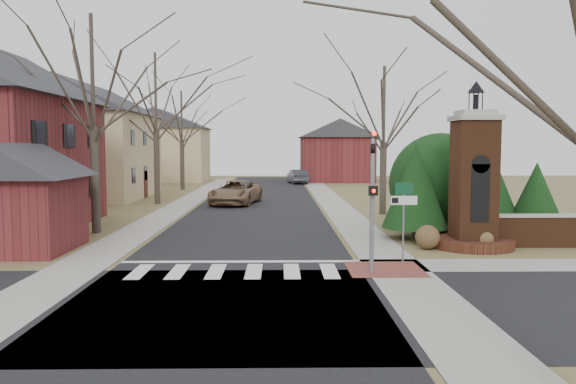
{
  "coord_description": "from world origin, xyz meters",
  "views": [
    {
      "loc": [
        1.4,
        -16.71,
        3.94
      ],
      "look_at": [
        1.77,
        6.0,
        2.11
      ],
      "focal_mm": 35.0,
      "sensor_mm": 36.0,
      "label": 1
    }
  ],
  "objects_px": {
    "sign_post": "(404,206)",
    "brick_gate_monument": "(473,193)",
    "traffic_signal_pole": "(372,191)",
    "pickup_truck": "(236,192)",
    "distant_car": "(298,176)"
  },
  "relations": [
    {
      "from": "traffic_signal_pole",
      "to": "distant_car",
      "type": "height_order",
      "value": "traffic_signal_pole"
    },
    {
      "from": "traffic_signal_pole",
      "to": "sign_post",
      "type": "bearing_deg",
      "value": 47.57
    },
    {
      "from": "traffic_signal_pole",
      "to": "distant_car",
      "type": "xyz_separation_m",
      "value": [
        -0.9,
        43.02,
        -1.83
      ]
    },
    {
      "from": "pickup_truck",
      "to": "distant_car",
      "type": "xyz_separation_m",
      "value": [
        5.0,
        21.75,
        -0.06
      ]
    },
    {
      "from": "sign_post",
      "to": "brick_gate_monument",
      "type": "height_order",
      "value": "brick_gate_monument"
    },
    {
      "from": "sign_post",
      "to": "distant_car",
      "type": "bearing_deg",
      "value": 93.02
    },
    {
      "from": "sign_post",
      "to": "brick_gate_monument",
      "type": "relative_size",
      "value": 0.42
    },
    {
      "from": "traffic_signal_pole",
      "to": "sign_post",
      "type": "relative_size",
      "value": 1.64
    },
    {
      "from": "pickup_truck",
      "to": "traffic_signal_pole",
      "type": "bearing_deg",
      "value": -65.0
    },
    {
      "from": "sign_post",
      "to": "pickup_truck",
      "type": "xyz_separation_m",
      "value": [
        -7.19,
        19.86,
        -1.13
      ]
    },
    {
      "from": "traffic_signal_pole",
      "to": "pickup_truck",
      "type": "relative_size",
      "value": 0.76
    },
    {
      "from": "traffic_signal_pole",
      "to": "sign_post",
      "type": "height_order",
      "value": "traffic_signal_pole"
    },
    {
      "from": "brick_gate_monument",
      "to": "distant_car",
      "type": "bearing_deg",
      "value": 98.26
    },
    {
      "from": "traffic_signal_pole",
      "to": "brick_gate_monument",
      "type": "relative_size",
      "value": 0.69
    },
    {
      "from": "brick_gate_monument",
      "to": "pickup_truck",
      "type": "relative_size",
      "value": 1.09
    }
  ]
}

